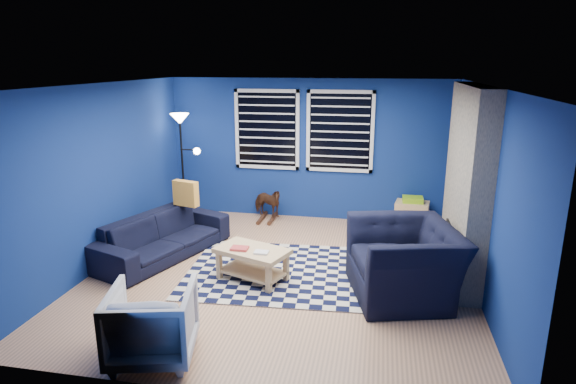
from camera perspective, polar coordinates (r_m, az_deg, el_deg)
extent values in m
plane|color=tan|center=(6.61, -0.92, -9.62)|extent=(5.00, 5.00, 0.00)
plane|color=white|center=(6.01, -1.02, 12.56)|extent=(5.00, 5.00, 0.00)
plane|color=navy|center=(8.60, 2.46, 4.99)|extent=(5.00, 0.00, 5.00)
plane|color=navy|center=(7.13, -21.07, 1.81)|extent=(0.00, 5.00, 5.00)
plane|color=navy|center=(6.20, 22.29, -0.22)|extent=(0.00, 5.00, 5.00)
cube|color=gray|center=(6.65, 20.40, 0.96)|extent=(0.26, 2.00, 2.50)
cube|color=black|center=(6.89, 18.55, -6.24)|extent=(0.04, 0.70, 0.60)
cube|color=gray|center=(6.99, 17.27, -8.57)|extent=(0.50, 1.20, 0.08)
cube|color=black|center=(8.66, -2.49, 7.41)|extent=(1.05, 0.02, 1.30)
cube|color=white|center=(8.59, -2.56, 11.90)|extent=(1.17, 0.05, 0.06)
cube|color=white|center=(8.77, -2.45, 3.00)|extent=(1.17, 0.05, 0.06)
cube|color=black|center=(8.46, 6.18, 7.15)|extent=(1.05, 0.02, 1.30)
cube|color=white|center=(8.38, 6.31, 11.74)|extent=(1.17, 0.05, 0.06)
cube|color=white|center=(8.57, 6.05, 2.63)|extent=(1.17, 0.05, 0.06)
cube|color=black|center=(8.08, 19.42, 4.55)|extent=(0.06, 1.00, 0.58)
cube|color=black|center=(8.08, 19.18, 4.56)|extent=(0.01, 0.92, 0.50)
cube|color=black|center=(6.65, -0.87, -9.39)|extent=(2.62, 2.15, 0.02)
imported|color=black|center=(7.29, -14.60, -5.08)|extent=(2.27, 1.50, 0.62)
imported|color=black|center=(6.05, 13.59, -7.98)|extent=(1.61, 1.49, 0.88)
imported|color=gray|center=(4.94, -15.79, -14.69)|extent=(0.94, 0.96, 0.73)
imported|color=#4A2F17|center=(8.63, -2.49, -1.22)|extent=(0.50, 0.69, 0.53)
cube|color=#D7B479|center=(6.28, -4.27, -6.99)|extent=(1.05, 0.82, 0.06)
cube|color=#D7B479|center=(6.39, -4.22, -9.37)|extent=(0.94, 0.71, 0.03)
cube|color=#B83534|center=(6.26, -5.76, -6.66)|extent=(0.26, 0.23, 0.03)
cube|color=silver|center=(6.12, -3.18, -7.16)|extent=(0.21, 0.18, 0.03)
cube|color=#D7B479|center=(6.29, -8.18, -9.19)|extent=(0.08, 0.08, 0.37)
cube|color=#D7B479|center=(6.10, -1.15, -9.85)|extent=(0.08, 0.08, 0.37)
cube|color=#D7B479|center=(6.65, -7.03, -7.78)|extent=(0.08, 0.08, 0.37)
cube|color=#D7B479|center=(6.46, -0.39, -8.34)|extent=(0.08, 0.08, 0.37)
cube|color=#D7B479|center=(8.53, 14.44, -2.64)|extent=(0.60, 0.45, 0.46)
cube|color=black|center=(8.53, 14.44, -2.64)|extent=(0.52, 0.40, 0.37)
cube|color=#86C216|center=(8.46, 14.56, -0.87)|extent=(0.38, 0.31, 0.09)
cylinder|color=black|center=(8.92, -12.04, -3.16)|extent=(0.24, 0.24, 0.03)
cylinder|color=black|center=(8.68, -12.36, 2.41)|extent=(0.04, 0.04, 1.79)
cone|color=white|center=(8.53, -12.71, 8.46)|extent=(0.32, 0.32, 0.18)
sphere|color=white|center=(8.45, -10.75, 4.78)|extent=(0.12, 0.12, 0.12)
cube|color=gold|center=(7.57, -12.03, -0.15)|extent=(0.43, 0.23, 0.39)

